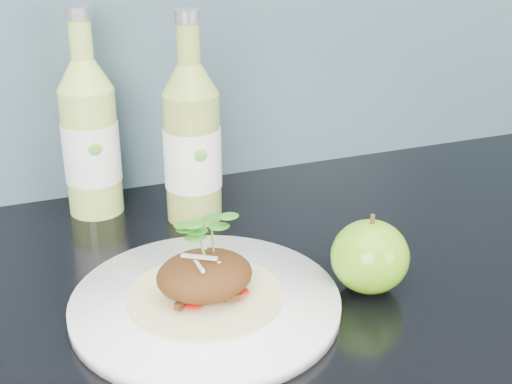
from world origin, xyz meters
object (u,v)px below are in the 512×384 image
green_apple (370,256)px  cider_bottle_left (90,138)px  cider_bottle_right (192,144)px  dinner_plate (206,304)px

green_apple → cider_bottle_left: cider_bottle_left is taller
green_apple → cider_bottle_right: size_ratio=0.38×
cider_bottle_left → cider_bottle_right: same height
cider_bottle_right → cider_bottle_left: bearing=136.0°
green_apple → cider_bottle_right: 0.29m
cider_bottle_left → cider_bottle_right: 0.14m
dinner_plate → green_apple: bearing=-7.1°
green_apple → cider_bottle_left: size_ratio=0.38×
dinner_plate → cider_bottle_left: 0.32m
green_apple → dinner_plate: bearing=172.9°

